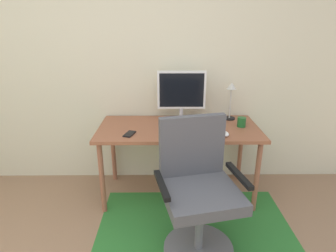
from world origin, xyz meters
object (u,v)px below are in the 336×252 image
desk (179,134)px  keyboard (186,135)px  coffee_cup (242,122)px  computer_mouse (225,134)px  monitor (181,92)px  cell_phone (130,134)px  office_chair (198,197)px  desk_lamp (231,95)px

desk → keyboard: (0.05, -0.23, 0.08)m
coffee_cup → desk: bearing=-179.4°
coffee_cup → computer_mouse: bearing=-130.8°
monitor → computer_mouse: size_ratio=4.61×
cell_phone → office_chair: 0.80m
keyboard → computer_mouse: size_ratio=4.13×
desk → coffee_cup: coffee_cup is taller
computer_mouse → desk: bearing=150.2°
cell_phone → desk_lamp: bearing=39.8°
keyboard → coffee_cup: (0.53, 0.24, 0.03)m
desk → cell_phone: cell_phone is taller
monitor → desk_lamp: 0.48m
desk → cell_phone: 0.47m
coffee_cup → cell_phone: (-1.00, -0.19, -0.04)m
coffee_cup → desk_lamp: size_ratio=0.24×
cell_phone → office_chair: office_chair is taller
office_chair → cell_phone: bearing=122.5°
desk → cell_phone: bearing=-156.9°
office_chair → monitor: bearing=82.1°
desk → cell_phone: size_ratio=10.44×
keyboard → desk_lamp: 0.69m
monitor → computer_mouse: bearing=-50.2°
computer_mouse → office_chair: 0.64m
computer_mouse → cell_phone: (-0.81, 0.04, -0.01)m
monitor → computer_mouse: monitor is taller
coffee_cup → desk_lamp: bearing=106.3°
desk → computer_mouse: size_ratio=14.05×
keyboard → coffee_cup: bearing=24.5°
office_chair → keyboard: bearing=84.0°
desk → computer_mouse: (0.38, -0.22, 0.08)m
coffee_cup → monitor: bearing=160.3°
desk → monitor: size_ratio=3.05×
cell_phone → desk: bearing=39.5°
desk → office_chair: 0.75m
monitor → desk_lamp: monitor is taller
computer_mouse → office_chair: office_chair is taller
keyboard → desk: bearing=102.3°
monitor → desk: bearing=-99.3°
desk → keyboard: size_ratio=3.40×
monitor → desk_lamp: bearing=2.8°
coffee_cup → office_chair: (-0.47, -0.72, -0.31)m
keyboard → desk_lamp: size_ratio=1.18×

